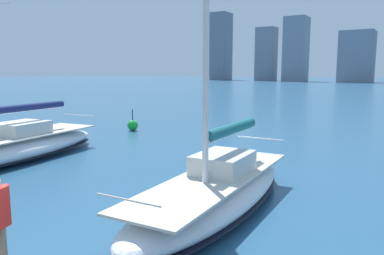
# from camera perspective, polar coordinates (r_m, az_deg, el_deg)

# --- Properties ---
(sailboat_teal) EXTENTS (2.65, 8.30, 12.68)m
(sailboat_teal) POSITION_cam_1_polar(r_m,az_deg,el_deg) (10.43, 3.66, -9.25)
(sailboat_teal) COLOR white
(sailboat_teal) RESTS_ON ground
(sailboat_navy) EXTENTS (4.05, 9.82, 9.98)m
(sailboat_navy) POSITION_cam_1_polar(r_m,az_deg,el_deg) (18.00, -25.67, -2.62)
(sailboat_navy) COLOR white
(sailboat_navy) RESTS_ON ground
(channel_buoy) EXTENTS (0.70, 0.70, 1.40)m
(channel_buoy) POSITION_cam_1_polar(r_m,az_deg,el_deg) (24.88, -9.03, 0.35)
(channel_buoy) COLOR green
(channel_buoy) RESTS_ON ground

